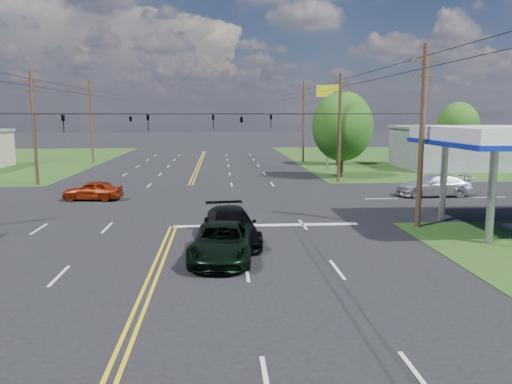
{
  "coord_description": "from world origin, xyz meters",
  "views": [
    {
      "loc": [
        2.52,
        -22.32,
        5.95
      ],
      "look_at": [
        4.58,
        6.0,
        1.54
      ],
      "focal_mm": 35.0,
      "sensor_mm": 36.0,
      "label": 1
    }
  ],
  "objects": [
    {
      "name": "pole_se",
      "position": [
        13.0,
        3.0,
        4.92
      ],
      "size": [
        1.6,
        0.28,
        9.5
      ],
      "color": "#452E1D",
      "rests_on": "ground"
    },
    {
      "name": "grass_ne",
      "position": [
        35.0,
        44.0,
        0.0
      ],
      "size": [
        46.0,
        48.0,
        0.03
      ],
      "primitive_type": "cube",
      "color": "#274415",
      "rests_on": "ground"
    },
    {
      "name": "sedan_red",
      "position": [
        -6.43,
        13.0,
        0.69
      ],
      "size": [
        4.22,
        2.07,
        1.38
      ],
      "primitive_type": "imported",
      "rotation": [
        0.0,
        0.0,
        -1.68
      ],
      "color": "maroon",
      "rests_on": "ground"
    },
    {
      "name": "power_lines",
      "position": [
        0.0,
        10.0,
        8.6
      ],
      "size": [
        26.04,
        100.0,
        0.64
      ],
      "color": "black",
      "rests_on": "ground"
    },
    {
      "name": "pickup_dkgreen",
      "position": [
        2.59,
        -2.21,
        0.74
      ],
      "size": [
        2.97,
        5.53,
        1.48
      ],
      "primitive_type": "imported",
      "rotation": [
        0.0,
        0.0,
        -0.1
      ],
      "color": "black",
      "rests_on": "ground"
    },
    {
      "name": "pole_left_far",
      "position": [
        -13.0,
        40.0,
        5.17
      ],
      "size": [
        1.6,
        0.28,
        10.0
      ],
      "color": "#452E1D",
      "rests_on": "ground"
    },
    {
      "name": "sedan_far",
      "position": [
        18.23,
        13.0,
        0.8
      ],
      "size": [
        5.56,
        2.41,
        1.59
      ],
      "primitive_type": "imported",
      "rotation": [
        0.0,
        0.0,
        -1.54
      ],
      "color": "silver",
      "rests_on": "ground"
    },
    {
      "name": "suv_black",
      "position": [
        3.0,
        0.56,
        0.79
      ],
      "size": [
        2.85,
        5.69,
        1.58
      ],
      "primitive_type": "imported",
      "rotation": [
        0.0,
        0.0,
        0.12
      ],
      "color": "black",
      "rests_on": "ground"
    },
    {
      "name": "stop_bar",
      "position": [
        5.0,
        4.0,
        0.0
      ],
      "size": [
        10.0,
        0.5,
        0.02
      ],
      "primitive_type": "cube",
      "color": "silver",
      "rests_on": "ground"
    },
    {
      "name": "pole_nw",
      "position": [
        -13.0,
        21.0,
        4.92
      ],
      "size": [
        1.6,
        0.28,
        9.5
      ],
      "color": "#452E1D",
      "rests_on": "ground"
    },
    {
      "name": "tree_right_b",
      "position": [
        16.5,
        36.0,
        4.22
      ],
      "size": [
        4.94,
        4.94,
        7.09
      ],
      "color": "#452E1D",
      "rests_on": "ground"
    },
    {
      "name": "pole_right_far",
      "position": [
        13.0,
        40.0,
        5.17
      ],
      "size": [
        1.6,
        0.28,
        10.0
      ],
      "color": "#452E1D",
      "rests_on": "ground"
    },
    {
      "name": "tree_far_r",
      "position": [
        34.0,
        42.0,
        4.54
      ],
      "size": [
        5.32,
        5.32,
        7.63
      ],
      "color": "#452E1D",
      "rests_on": "ground"
    },
    {
      "name": "tree_right_a",
      "position": [
        14.0,
        24.0,
        4.87
      ],
      "size": [
        5.7,
        5.7,
        8.18
      ],
      "color": "#452E1D",
      "rests_on": "ground"
    },
    {
      "name": "pole_ne",
      "position": [
        13.0,
        21.0,
        4.92
      ],
      "size": [
        1.6,
        0.28,
        9.5
      ],
      "color": "#452E1D",
      "rests_on": "ground"
    },
    {
      "name": "ground",
      "position": [
        0.0,
        12.0,
        0.0
      ],
      "size": [
        280.0,
        280.0,
        0.0
      ],
      "primitive_type": "plane",
      "color": "black",
      "rests_on": "ground"
    },
    {
      "name": "span_wire_signals",
      "position": [
        0.0,
        12.0,
        6.0
      ],
      "size": [
        26.0,
        18.0,
        1.13
      ],
      "color": "black",
      "rests_on": "ground"
    },
    {
      "name": "polesign_ne",
      "position": [
        13.9,
        30.0,
        7.15
      ],
      "size": [
        2.46,
        0.84,
        9.02
      ],
      "color": "#A5A5AA",
      "rests_on": "ground"
    },
    {
      "name": "retail_ne",
      "position": [
        30.0,
        32.0,
        2.2
      ],
      "size": [
        14.0,
        10.0,
        4.4
      ],
      "primitive_type": "cube",
      "color": "slate",
      "rests_on": "ground"
    }
  ]
}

